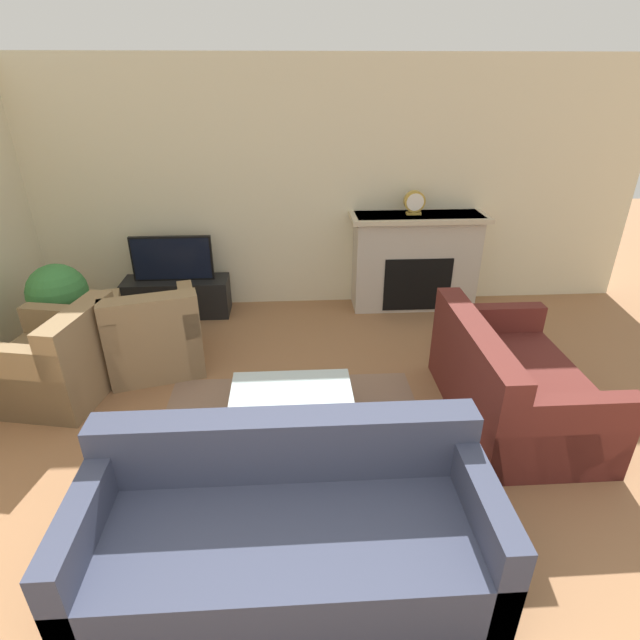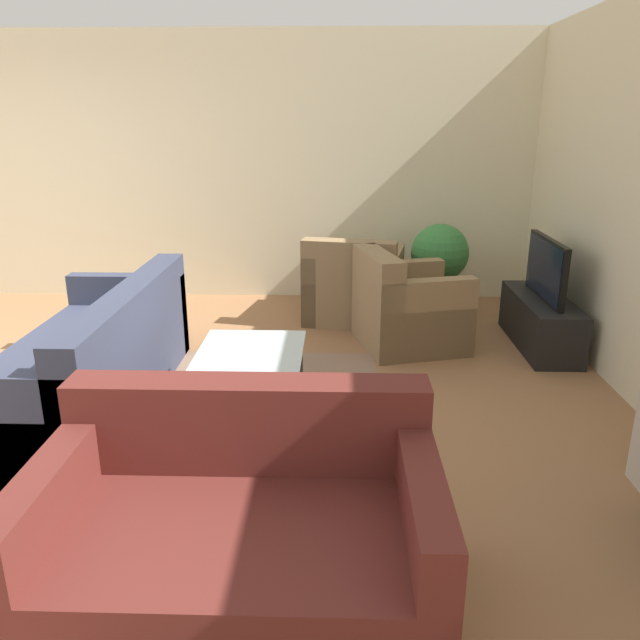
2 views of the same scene
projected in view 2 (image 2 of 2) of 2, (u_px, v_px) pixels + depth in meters
name	position (u px, v px, depth m)	size (l,w,h in m)	color
wall_left	(291.00, 169.00, 6.46)	(0.06, 7.98, 2.70)	beige
area_rug	(241.00, 408.00, 4.20)	(2.10, 1.89, 0.00)	#896B56
tv_stand	(540.00, 322.00, 5.28)	(1.17, 0.39, 0.42)	black
tv	(546.00, 269.00, 5.14)	(0.88, 0.06, 0.50)	black
couch_sectional	(89.00, 365.00, 4.16)	(2.16, 0.92, 0.82)	#33384C
couch_loveseat	(240.00, 539.00, 2.46)	(0.97, 1.53, 0.82)	#5B231E
armchair_by_window	(354.00, 289.00, 5.97)	(1.00, 1.00, 0.82)	#8C704C
armchair_accent	(406.00, 312.00, 5.27)	(0.99, 0.99, 0.82)	#8C704C
coffee_table	(250.00, 358.00, 4.08)	(0.90, 0.69, 0.40)	#333338
potted_plant	(440.00, 255.00, 6.10)	(0.56, 0.56, 0.88)	#47474C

